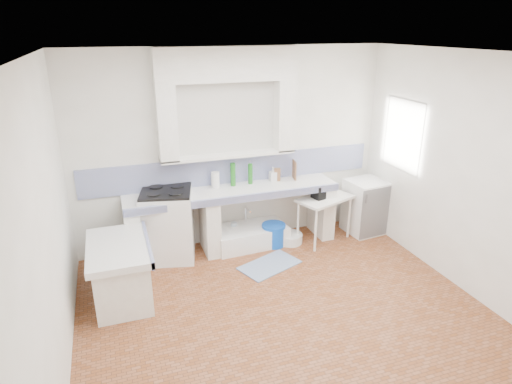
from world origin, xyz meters
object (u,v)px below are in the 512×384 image
object	(u,v)px
stove	(168,225)
fridge	(365,206)
sink	(250,236)
side_table	(324,219)

from	to	relation	value
stove	fridge	size ratio (longest dim) A/B	1.15
sink	side_table	xyz separation A→B (m)	(1.10, -0.21, 0.22)
side_table	stove	bearing A→B (deg)	154.17
fridge	stove	bearing A→B (deg)	170.49
sink	fridge	bearing A→B (deg)	-8.01
side_table	fridge	size ratio (longest dim) A/B	0.98
side_table	fridge	distance (m)	0.75
sink	fridge	xyz separation A→B (m)	(1.84, -0.15, 0.29)
stove	sink	distance (m)	1.22
fridge	sink	bearing A→B (deg)	169.16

